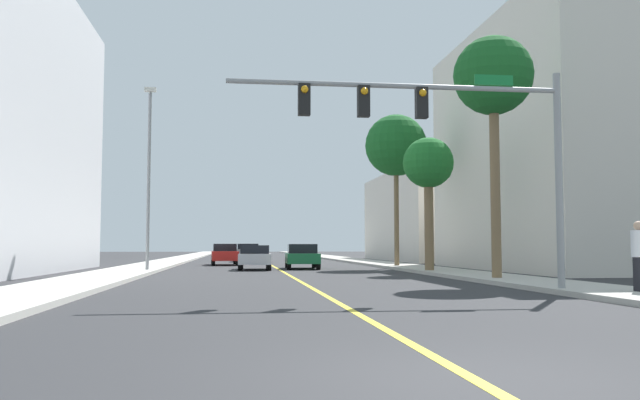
# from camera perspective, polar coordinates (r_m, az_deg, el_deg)

# --- Properties ---
(ground) EXTENTS (192.00, 192.00, 0.00)m
(ground) POSITION_cam_1_polar(r_m,az_deg,el_deg) (48.25, -4.49, -5.52)
(ground) COLOR #2D2D30
(sidewalk_left) EXTENTS (2.85, 168.00, 0.15)m
(sidewalk_left) POSITION_cam_1_polar(r_m,az_deg,el_deg) (48.48, -13.46, -5.33)
(sidewalk_left) COLOR beige
(sidewalk_left) RESTS_ON ground
(sidewalk_right) EXTENTS (2.85, 168.00, 0.15)m
(sidewalk_right) POSITION_cam_1_polar(r_m,az_deg,el_deg) (49.19, 4.34, -5.40)
(sidewalk_right) COLOR #B2ADA3
(sidewalk_right) RESTS_ON ground
(lane_marking_center) EXTENTS (0.16, 144.00, 0.01)m
(lane_marking_center) POSITION_cam_1_polar(r_m,az_deg,el_deg) (48.25, -4.49, -5.51)
(lane_marking_center) COLOR yellow
(lane_marking_center) RESTS_ON ground
(building_right_near) EXTENTS (17.06, 17.59, 13.34)m
(building_right_near) POSITION_cam_1_polar(r_m,az_deg,el_deg) (40.46, 25.28, 4.02)
(building_right_near) COLOR silver
(building_right_near) RESTS_ON ground
(building_right_far) EXTENTS (16.40, 20.33, 7.74)m
(building_right_far) POSITION_cam_1_polar(r_m,az_deg,el_deg) (60.54, 13.41, -1.45)
(building_right_far) COLOR silver
(building_right_far) RESTS_ON ground
(traffic_signal_mast) EXTENTS (9.23, 0.36, 5.95)m
(traffic_signal_mast) POSITION_cam_1_polar(r_m,az_deg,el_deg) (18.26, 11.07, 6.35)
(traffic_signal_mast) COLOR gray
(traffic_signal_mast) RESTS_ON sidewalk_right
(street_lamp) EXTENTS (0.56, 0.28, 8.93)m
(street_lamp) POSITION_cam_1_polar(r_m,az_deg,el_deg) (33.18, -14.62, 2.62)
(street_lamp) COLOR gray
(street_lamp) RESTS_ON sidewalk_left
(palm_near) EXTENTS (2.92, 2.92, 8.89)m
(palm_near) POSITION_cam_1_polar(r_m,az_deg,el_deg) (25.44, 14.80, 10.11)
(palm_near) COLOR brown
(palm_near) RESTS_ON sidewalk_right
(palm_mid) EXTENTS (2.41, 2.41, 6.32)m
(palm_mid) POSITION_cam_1_polar(r_m,az_deg,el_deg) (31.82, 9.38, 2.92)
(palm_mid) COLOR brown
(palm_mid) RESTS_ON sidewalk_right
(palm_far) EXTENTS (3.65, 3.65, 8.91)m
(palm_far) POSITION_cam_1_polar(r_m,az_deg,el_deg) (39.25, 6.61, 4.67)
(palm_far) COLOR brown
(palm_far) RESTS_ON sidewalk_right
(car_red) EXTENTS (1.94, 4.66, 1.43)m
(car_red) POSITION_cam_1_polar(r_m,az_deg,el_deg) (44.98, -8.27, -4.66)
(car_red) COLOR red
(car_red) RESTS_ON ground
(car_green) EXTENTS (1.98, 4.48, 1.39)m
(car_green) POSITION_cam_1_polar(r_m,az_deg,el_deg) (37.31, -1.57, -4.86)
(car_green) COLOR #196638
(car_green) RESTS_ON ground
(car_gray) EXTENTS (2.02, 4.12, 1.46)m
(car_gray) POSITION_cam_1_polar(r_m,az_deg,el_deg) (54.26, -6.26, -4.53)
(car_gray) COLOR slate
(car_gray) RESTS_ON ground
(car_silver) EXTENTS (1.83, 4.21, 1.32)m
(car_silver) POSITION_cam_1_polar(r_m,az_deg,el_deg) (35.92, -5.69, -4.92)
(car_silver) COLOR #BCBCC1
(car_silver) RESTS_ON ground
(pedestrian) EXTENTS (0.38, 0.38, 1.78)m
(pedestrian) POSITION_cam_1_polar(r_m,az_deg,el_deg) (18.62, 25.96, -4.39)
(pedestrian) COLOR black
(pedestrian) RESTS_ON sidewalk_right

